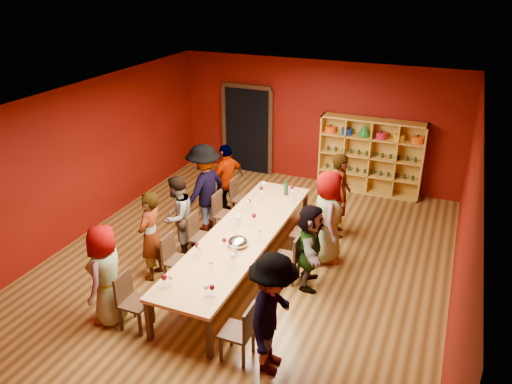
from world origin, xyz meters
TOP-DOWN VIEW (x-y plane):
  - room_shell at (0.00, 0.00)m, footprint 7.10×9.10m
  - tasting_table at (0.00, 0.00)m, footprint 1.10×4.50m
  - doorway at (-1.80, 4.43)m, footprint 1.40×0.17m
  - shelving_unit at (1.40, 4.32)m, footprint 2.40×0.40m
  - chair_person_left_0 at (-0.91, -2.00)m, footprint 0.42×0.42m
  - person_left_0 at (-1.31, -2.00)m, footprint 0.56×0.85m
  - chair_person_left_1 at (-0.91, -0.76)m, footprint 0.42×0.42m
  - person_left_1 at (-1.35, -0.76)m, footprint 0.48×0.62m
  - chair_person_left_2 at (-0.91, 0.10)m, footprint 0.42×0.42m
  - person_left_2 at (-1.33, 0.10)m, footprint 0.43×0.76m
  - chair_person_left_3 at (-0.91, 1.08)m, footprint 0.42×0.42m
  - person_left_3 at (-1.30, 1.08)m, footprint 0.73×1.27m
  - chair_person_left_4 at (-0.91, 1.90)m, footprint 0.42×0.42m
  - person_left_4 at (-1.18, 1.90)m, footprint 0.76×1.04m
  - chair_person_right_0 at (0.91, -2.00)m, footprint 0.42×0.42m
  - person_right_0 at (1.35, -2.00)m, footprint 0.54×1.17m
  - chair_person_right_2 at (0.91, 0.04)m, footprint 0.42×0.42m
  - person_right_2 at (1.23, 0.04)m, footprint 0.70×1.45m
  - chair_person_right_3 at (0.91, 0.95)m, footprint 0.42×0.42m
  - person_right_3 at (1.27, 0.95)m, footprint 0.74×0.96m
  - chair_person_right_4 at (0.91, 1.97)m, footprint 0.42×0.42m
  - person_right_4 at (1.25, 1.97)m, footprint 0.64×0.75m
  - wine_glass_0 at (0.36, -1.80)m, footprint 0.08×0.08m
  - wine_glass_1 at (-0.31, -1.79)m, footprint 0.07×0.07m
  - wine_glass_2 at (-0.37, -0.88)m, footprint 0.08×0.08m
  - wine_glass_3 at (-0.28, 1.61)m, footprint 0.07×0.07m
  - wine_glass_4 at (0.35, -0.03)m, footprint 0.08×0.08m
  - wine_glass_5 at (-0.31, 1.82)m, footprint 0.08×0.08m
  - wine_glass_6 at (0.37, 1.65)m, footprint 0.08×0.08m
  - wine_glass_7 at (0.34, 0.81)m, footprint 0.07×0.07m
  - wine_glass_8 at (0.29, -0.96)m, footprint 0.09×0.09m
  - wine_glass_9 at (-0.27, 0.96)m, footprint 0.08×0.08m
  - wine_glass_10 at (-0.18, 1.38)m, footprint 0.08×0.08m
  - wine_glass_11 at (-0.37, -1.86)m, footprint 0.09×0.09m
  - wine_glass_12 at (0.28, 1.89)m, footprint 0.08×0.08m
  - wine_glass_13 at (0.28, -1.82)m, footprint 0.08×0.08m
  - wine_glass_14 at (-0.06, -0.54)m, footprint 0.07×0.07m
  - wine_glass_15 at (-0.27, 0.90)m, footprint 0.08×0.08m
  - wine_glass_16 at (0.05, -1.22)m, footprint 0.07×0.07m
  - wine_glass_17 at (0.06, 0.41)m, footprint 0.09×0.09m
  - wine_glass_18 at (-0.30, 0.17)m, footprint 0.08×0.08m
  - wine_glass_19 at (-0.30, -0.94)m, footprint 0.09×0.09m
  - spittoon_bowl at (0.12, -0.41)m, footprint 0.34×0.34m
  - carafe_a at (-0.16, 0.21)m, footprint 0.11×0.11m
  - carafe_b at (0.21, -0.73)m, footprint 0.09×0.09m
  - wine_bottle at (0.18, 1.80)m, footprint 0.11×0.11m

SIDE VIEW (x-z plane):
  - chair_person_left_0 at x=-0.91m, z-range 0.05..0.94m
  - chair_person_left_1 at x=-0.91m, z-range 0.05..0.94m
  - chair_person_left_2 at x=-0.91m, z-range 0.05..0.94m
  - chair_person_left_3 at x=-0.91m, z-range 0.05..0.94m
  - chair_person_left_4 at x=-0.91m, z-range 0.05..0.94m
  - chair_person_right_0 at x=0.91m, z-range 0.05..0.94m
  - chair_person_right_2 at x=0.91m, z-range 0.05..0.94m
  - chair_person_right_3 at x=0.91m, z-range 0.05..0.94m
  - chair_person_right_4 at x=0.91m, z-range 0.05..0.94m
  - tasting_table at x=0.00m, z-range 0.32..1.07m
  - person_right_2 at x=1.23m, z-range 0.00..1.50m
  - person_left_2 at x=-1.33m, z-range 0.00..1.56m
  - person_left_4 at x=-1.18m, z-range 0.00..1.61m
  - person_left_0 at x=-1.31m, z-range 0.00..1.61m
  - person_left_1 at x=-1.35m, z-range 0.00..1.62m
  - spittoon_bowl at x=0.12m, z-range 0.74..0.92m
  - carafe_b at x=0.21m, z-range 0.74..0.97m
  - carafe_a at x=-0.16m, z-range 0.74..0.99m
  - person_right_4 at x=1.25m, z-range 0.00..1.73m
  - person_right_3 at x=1.27m, z-range 0.00..1.75m
  - wine_bottle at x=0.18m, z-range 0.71..1.05m
  - wine_glass_16 at x=0.05m, z-range 0.79..0.97m
  - person_right_0 at x=1.35m, z-range 0.00..1.77m
  - wine_glass_7 at x=0.34m, z-range 0.79..0.98m
  - wine_glass_14 at x=-0.06m, z-range 0.79..0.98m
  - wine_glass_1 at x=-0.31m, z-range 0.79..0.98m
  - wine_glass_3 at x=-0.28m, z-range 0.79..0.98m
  - wine_glass_13 at x=0.28m, z-range 0.79..0.98m
  - wine_glass_9 at x=-0.27m, z-range 0.79..0.98m
  - wine_glass_15 at x=-0.27m, z-range 0.79..0.99m
  - wine_glass_12 at x=0.28m, z-range 0.79..0.99m
  - wine_glass_0 at x=0.36m, z-range 0.79..0.99m
  - wine_glass_2 at x=-0.37m, z-range 0.80..1.00m
  - wine_glass_18 at x=-0.30m, z-range 0.80..1.00m
  - wine_glass_4 at x=0.35m, z-range 0.80..1.00m
  - wine_glass_10 at x=-0.18m, z-range 0.80..1.00m
  - wine_glass_6 at x=0.37m, z-range 0.80..1.00m
  - wine_glass_5 at x=-0.31m, z-range 0.80..1.01m
  - wine_glass_17 at x=0.06m, z-range 0.80..1.01m
  - wine_glass_8 at x=0.29m, z-range 0.80..1.01m
  - wine_glass_19 at x=-0.30m, z-range 0.80..1.02m
  - wine_glass_11 at x=-0.37m, z-range 0.80..1.02m
  - person_left_3 at x=-1.30m, z-range 0.00..1.85m
  - shelving_unit at x=1.40m, z-range 0.08..1.88m
  - doorway at x=-1.80m, z-range -0.03..2.27m
  - room_shell at x=0.00m, z-range -0.02..3.02m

